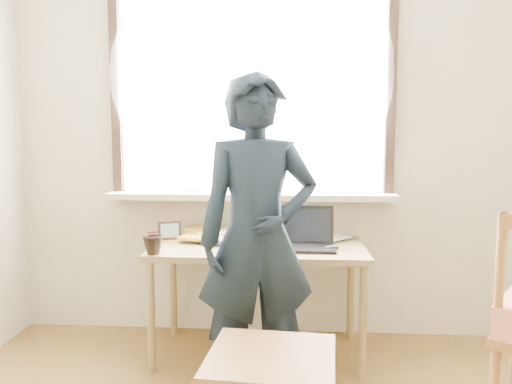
# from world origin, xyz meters

# --- Properties ---
(room_shell) EXTENTS (3.52, 4.02, 2.61)m
(room_shell) POSITION_xyz_m (-0.02, 0.20, 1.64)
(room_shell) COLOR beige
(room_shell) RESTS_ON ground
(desk) EXTENTS (1.25, 0.62, 0.67)m
(desk) POSITION_xyz_m (-0.13, 1.63, 0.60)
(desk) COLOR olive
(desk) RESTS_ON ground
(laptop) EXTENTS (0.34, 0.28, 0.23)m
(laptop) POSITION_xyz_m (0.14, 1.60, 0.72)
(laptop) COLOR black
(laptop) RESTS_ON desk
(mug_white) EXTENTS (0.16, 0.16, 0.10)m
(mug_white) POSITION_xyz_m (-0.26, 1.86, 0.72)
(mug_white) COLOR white
(mug_white) RESTS_ON desk
(mug_dark) EXTENTS (0.14, 0.14, 0.10)m
(mug_dark) POSITION_xyz_m (-0.70, 1.38, 0.72)
(mug_dark) COLOR black
(mug_dark) RESTS_ON desk
(mouse) EXTENTS (0.08, 0.06, 0.03)m
(mouse) POSITION_xyz_m (0.29, 1.53, 0.69)
(mouse) COLOR black
(mouse) RESTS_ON desk
(desk_clutter) EXTENTS (0.83, 0.48, 0.05)m
(desk_clutter) POSITION_xyz_m (-0.43, 1.83, 0.70)
(desk_clutter) COLOR white
(desk_clutter) RESTS_ON desk
(book_a) EXTENTS (0.22, 0.30, 0.03)m
(book_a) POSITION_xyz_m (-0.52, 1.88, 0.68)
(book_a) COLOR white
(book_a) RESTS_ON desk
(book_b) EXTENTS (0.31, 0.31, 0.02)m
(book_b) POSITION_xyz_m (0.23, 1.88, 0.68)
(book_b) COLOR white
(book_b) RESTS_ON desk
(picture_frame) EXTENTS (0.14, 0.06, 0.11)m
(picture_frame) POSITION_xyz_m (-0.69, 1.73, 0.72)
(picture_frame) COLOR black
(picture_frame) RESTS_ON desk
(work_chair) EXTENTS (0.52, 0.50, 0.49)m
(work_chair) POSITION_xyz_m (-0.02, 0.55, 0.41)
(work_chair) COLOR #9F6834
(work_chair) RESTS_ON ground
(person) EXTENTS (0.66, 0.51, 1.62)m
(person) POSITION_xyz_m (-0.11, 1.15, 0.81)
(person) COLOR black
(person) RESTS_ON ground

